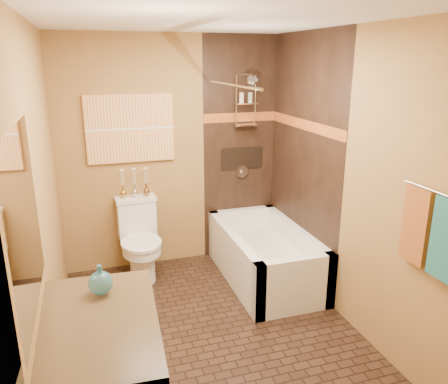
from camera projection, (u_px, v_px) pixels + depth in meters
name	position (u px, v px, depth m)	size (l,w,h in m)	color
floor	(212.00, 332.00, 3.74)	(3.00, 3.00, 0.00)	black
wall_left	(44.00, 208.00, 3.02)	(0.02, 3.00, 2.50)	olive
wall_right	(345.00, 180.00, 3.72)	(0.02, 3.00, 2.50)	olive
wall_back	(172.00, 154.00, 4.74)	(2.40, 0.02, 2.50)	olive
wall_front	(300.00, 283.00, 2.01)	(2.40, 0.02, 2.50)	olive
ceiling	(209.00, 19.00, 3.01)	(3.00, 3.00, 0.00)	silver
alcove_tile_back	(240.00, 150.00, 4.96)	(0.85, 0.01, 2.50)	black
alcove_tile_right	(303.00, 161.00, 4.40)	(0.01, 1.50, 2.50)	black
mosaic_band_back	(240.00, 117.00, 4.84)	(0.85, 0.01, 0.10)	maroon
mosaic_band_right	(304.00, 125.00, 4.29)	(0.01, 1.50, 0.10)	maroon
alcove_niche	(242.00, 158.00, 4.99)	(0.50, 0.01, 0.25)	black
shower_fixtures	(246.00, 114.00, 4.74)	(0.24, 0.33, 1.16)	silver
curtain_rod	(229.00, 84.00, 3.95)	(0.03, 0.03, 1.55)	silver
towel_bar	(436.00, 192.00, 2.69)	(0.02, 0.02, 0.55)	silver
towel_teal	(447.00, 240.00, 2.66)	(0.05, 0.22, 0.52)	#1F6760
towel_rust	(417.00, 225.00, 2.89)	(0.05, 0.22, 0.52)	#8F531A
sunset_painting	(130.00, 129.00, 4.50)	(0.90, 0.04, 0.70)	orange
vanity_mirror	(25.00, 223.00, 2.04)	(0.01, 1.00, 0.90)	white
bathtub	(265.00, 259.00, 4.59)	(0.80, 1.50, 0.55)	white
toilet	(140.00, 239.00, 4.58)	(0.43, 0.64, 0.83)	white
teal_bottle	(100.00, 280.00, 2.53)	(0.14, 0.14, 0.22)	#2A707E
bud_vases	(134.00, 182.00, 4.59)	(0.31, 0.06, 0.30)	#BC8D3B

